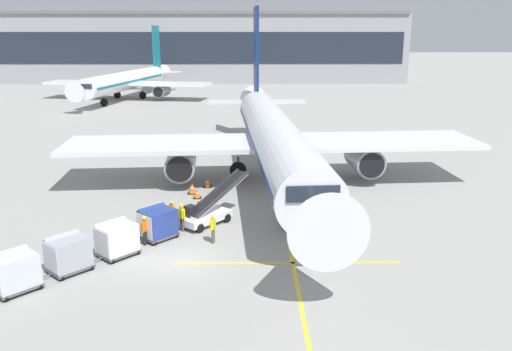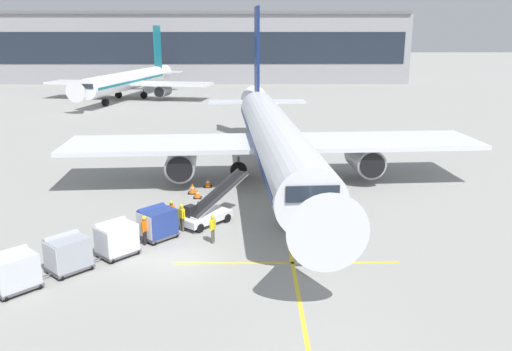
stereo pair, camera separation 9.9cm
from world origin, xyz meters
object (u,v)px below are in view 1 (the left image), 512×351
(safety_cone_nose_mark, at_px, (192,189))
(distant_airplane, at_px, (127,81))
(ground_crew_by_carts, at_px, (172,212))
(safety_cone_engine_keepout, at_px, (197,194))
(baggage_cart_third, at_px, (68,253))
(baggage_cart_fourth, at_px, (14,271))
(safety_cone_wingtip, at_px, (207,183))
(ground_crew_wingwalker, at_px, (145,228))
(baggage_cart_lead, at_px, (157,222))
(baggage_cart_second, at_px, (116,238))
(ground_crew_by_loader, at_px, (213,227))
(ground_crew_marshaller, at_px, (182,216))
(parked_airplane, at_px, (273,137))
(belt_loader, at_px, (208,211))

(safety_cone_nose_mark, relative_size, distant_airplane, 0.02)
(ground_crew_by_carts, xyz_separation_m, safety_cone_engine_keepout, (0.99, 5.96, -0.67))
(baggage_cart_third, height_order, baggage_cart_fourth, same)
(ground_crew_by_carts, bearing_deg, safety_cone_wingtip, 80.17)
(ground_crew_wingwalker, bearing_deg, safety_cone_nose_mark, 80.47)
(ground_crew_wingwalker, height_order, safety_cone_wingtip, ground_crew_wingwalker)
(baggage_cart_fourth, xyz_separation_m, ground_crew_by_carts, (6.21, 8.25, -0.00))
(baggage_cart_third, bearing_deg, safety_cone_nose_mark, 69.83)
(baggage_cart_lead, bearing_deg, baggage_cart_second, -126.36)
(baggage_cart_lead, height_order, ground_crew_by_carts, baggage_cart_lead)
(baggage_cart_fourth, distance_m, ground_crew_by_loader, 10.60)
(ground_crew_wingwalker, bearing_deg, ground_crew_by_carts, 67.44)
(ground_crew_by_loader, relative_size, ground_crew_marshaller, 1.00)
(safety_cone_engine_keepout, xyz_separation_m, safety_cone_wingtip, (0.54, 2.86, 0.03))
(baggage_cart_second, bearing_deg, parked_airplane, 58.35)
(belt_loader, xyz_separation_m, baggage_cart_second, (-4.61, -4.93, 0.15))
(ground_crew_by_carts, relative_size, safety_cone_nose_mark, 2.22)
(baggage_cart_fourth, relative_size, ground_crew_marshaller, 1.46)
(ground_crew_wingwalker, xyz_separation_m, safety_cone_wingtip, (2.68, 11.60, -0.64))
(belt_loader, relative_size, ground_crew_wingwalker, 2.77)
(baggage_cart_fourth, relative_size, safety_cone_nose_mark, 3.25)
(belt_loader, xyz_separation_m, ground_crew_by_loader, (0.52, -3.22, 0.14))
(baggage_cart_second, xyz_separation_m, ground_crew_by_carts, (2.40, 4.27, -0.00))
(baggage_cart_second, height_order, safety_cone_wingtip, baggage_cart_second)
(baggage_cart_fourth, bearing_deg, parked_airplane, 55.44)
(ground_crew_wingwalker, bearing_deg, ground_crew_by_loader, 3.26)
(safety_cone_wingtip, bearing_deg, baggage_cart_second, -106.70)
(safety_cone_wingtip, bearing_deg, baggage_cart_fourth, -114.41)
(baggage_cart_fourth, bearing_deg, safety_cone_nose_mark, 66.39)
(parked_airplane, distance_m, distant_airplane, 59.77)
(belt_loader, distance_m, safety_cone_wingtip, 8.20)
(ground_crew_marshaller, bearing_deg, safety_cone_wingtip, 85.05)
(belt_loader, relative_size, safety_cone_nose_mark, 6.15)
(baggage_cart_second, relative_size, safety_cone_wingtip, 3.45)
(belt_loader, height_order, ground_crew_by_loader, belt_loader)
(baggage_cart_lead, xyz_separation_m, safety_cone_engine_keepout, (1.59, 7.79, -0.67))
(baggage_cart_second, relative_size, ground_crew_by_carts, 1.46)
(ground_crew_marshaller, bearing_deg, belt_loader, 41.59)
(parked_airplane, height_order, belt_loader, parked_airplane)
(safety_cone_engine_keepout, bearing_deg, distant_airplane, 107.08)
(ground_crew_by_carts, bearing_deg, ground_crew_wingwalker, -112.56)
(baggage_cart_fourth, distance_m, ground_crew_wingwalker, 7.45)
(baggage_cart_fourth, distance_m, safety_cone_wingtip, 18.75)
(baggage_cart_lead, xyz_separation_m, baggage_cart_fourth, (-5.61, -6.42, 0.00))
(safety_cone_engine_keepout, height_order, safety_cone_nose_mark, safety_cone_nose_mark)
(parked_airplane, height_order, safety_cone_engine_keepout, parked_airplane)
(ground_crew_by_loader, bearing_deg, baggage_cart_second, -161.55)
(ground_crew_by_carts, distance_m, distant_airplane, 67.62)
(baggage_cart_third, relative_size, safety_cone_engine_keepout, 3.74)
(ground_crew_by_loader, height_order, safety_cone_wingtip, ground_crew_by_loader)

